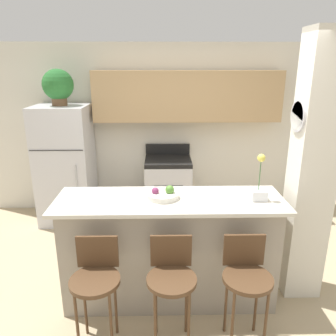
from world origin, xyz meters
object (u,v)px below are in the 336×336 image
at_px(bar_stool_mid, 171,278).
at_px(trash_bin, 106,213).
at_px(bar_stool_left, 96,279).
at_px(fruit_bowl, 163,195).
at_px(stove_range, 168,187).
at_px(orchid_vase, 259,189).
at_px(potted_plant_on_fridge, 58,86).
at_px(bar_stool_right, 246,277).
at_px(refrigerator, 66,165).

xyz_separation_m(bar_stool_mid, trash_bin, (-0.87, 2.10, -0.43)).
height_order(bar_stool_left, fruit_bowl, fruit_bowl).
xyz_separation_m(stove_range, fruit_bowl, (-0.09, -1.85, 0.64)).
relative_size(fruit_bowl, trash_bin, 0.78).
relative_size(orchid_vase, fruit_bowl, 1.44).
bearing_deg(fruit_bowl, bar_stool_left, -133.17).
height_order(bar_stool_left, potted_plant_on_fridge, potted_plant_on_fridge).
distance_m(bar_stool_mid, bar_stool_right, 0.60).
xyz_separation_m(bar_stool_left, trash_bin, (-0.27, 2.10, -0.43)).
height_order(bar_stool_right, orchid_vase, orchid_vase).
height_order(bar_stool_mid, bar_stool_right, same).
height_order(potted_plant_on_fridge, trash_bin, potted_plant_on_fridge).
bearing_deg(trash_bin, orchid_vase, -43.18).
distance_m(stove_range, trash_bin, 0.99).
relative_size(potted_plant_on_fridge, trash_bin, 1.28).
distance_m(bar_stool_mid, trash_bin, 2.31).
bearing_deg(refrigerator, bar_stool_left, -69.85).
distance_m(refrigerator, orchid_vase, 2.93).
distance_m(bar_stool_left, bar_stool_right, 1.20).
bearing_deg(bar_stool_left, stove_range, 75.54).
relative_size(bar_stool_right, fruit_bowl, 3.14).
height_order(bar_stool_left, trash_bin, bar_stool_left).
bearing_deg(refrigerator, potted_plant_on_fridge, 117.14).
bearing_deg(trash_bin, bar_stool_right, -54.94).
relative_size(refrigerator, orchid_vase, 3.99).
bearing_deg(stove_range, bar_stool_right, -76.60).
bearing_deg(bar_stool_mid, fruit_bowl, 96.17).
relative_size(bar_stool_left, bar_stool_right, 1.00).
xyz_separation_m(refrigerator, trash_bin, (0.59, -0.26, -0.66)).
relative_size(refrigerator, potted_plant_on_fridge, 3.50).
distance_m(refrigerator, stove_range, 1.54).
distance_m(stove_range, fruit_bowl, 1.96).
xyz_separation_m(stove_range, trash_bin, (-0.90, -0.32, -0.27)).
height_order(refrigerator, bar_stool_left, refrigerator).
height_order(bar_stool_right, potted_plant_on_fridge, potted_plant_on_fridge).
relative_size(refrigerator, stove_range, 1.59).
relative_size(bar_stool_mid, trash_bin, 2.44).
bearing_deg(bar_stool_left, orchid_vase, 20.54).
height_order(bar_stool_mid, orchid_vase, orchid_vase).
bearing_deg(refrigerator, trash_bin, -23.42).
bearing_deg(orchid_vase, refrigerator, 141.11).
bearing_deg(stove_range, bar_stool_mid, -90.56).
bearing_deg(stove_range, trash_bin, -160.29).
xyz_separation_m(bar_stool_left, fruit_bowl, (0.54, 0.57, 0.48)).
bearing_deg(fruit_bowl, trash_bin, 118.00).
bearing_deg(orchid_vase, bar_stool_left, -159.46).
distance_m(stove_range, bar_stool_left, 2.51).
bearing_deg(stove_range, orchid_vase, -67.63).
bearing_deg(bar_stool_mid, orchid_vase, 33.21).
bearing_deg(trash_bin, bar_stool_left, -82.60).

